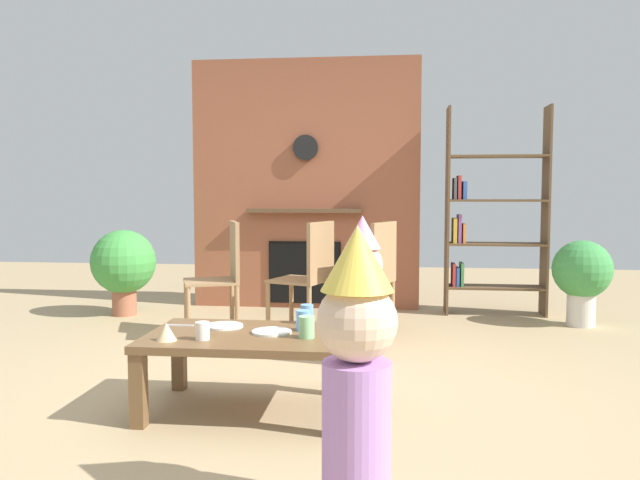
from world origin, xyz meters
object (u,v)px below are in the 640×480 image
(bookshelf, at_px, (488,220))
(dining_chair_middle, at_px, (310,272))
(dining_chair_left, at_px, (223,272))
(paper_cup_near_left, at_px, (307,314))
(coffee_table, at_px, (247,345))
(birthday_cake_slice, at_px, (166,332))
(potted_plant_tall, at_px, (582,274))
(paper_plate_rear, at_px, (272,332))
(potted_plant_short, at_px, (124,264))
(paper_cup_far_left, at_px, (307,327))
(paper_plate_front, at_px, (224,326))
(child_in_pink, at_px, (362,286))
(paper_cup_near_right, at_px, (303,320))
(paper_cup_center, at_px, (202,331))
(dining_chair_right, at_px, (373,273))
(child_with_cone_hat, at_px, (357,364))

(bookshelf, xyz_separation_m, dining_chair_middle, (-1.51, -1.11, -0.36))
(dining_chair_left, bearing_deg, paper_cup_near_left, 101.93)
(coffee_table, bearing_deg, birthday_cake_slice, -151.30)
(dining_chair_middle, height_order, potted_plant_tall, dining_chair_middle)
(paper_plate_rear, bearing_deg, birthday_cake_slice, -155.52)
(potted_plant_short, bearing_deg, paper_cup_near_left, -46.47)
(potted_plant_short, bearing_deg, paper_cup_far_left, -50.21)
(paper_plate_front, distance_m, child_in_pink, 1.08)
(paper_cup_near_right, relative_size, paper_cup_center, 1.21)
(dining_chair_left, bearing_deg, paper_cup_center, 81.43)
(paper_cup_near_left, distance_m, paper_cup_center, 0.63)
(paper_plate_rear, xyz_separation_m, dining_chair_middle, (-0.01, 1.63, 0.10))
(paper_cup_center, distance_m, dining_chair_left, 1.78)
(paper_cup_near_right, height_order, potted_plant_tall, potted_plant_tall)
(paper_cup_near_left, bearing_deg, paper_cup_center, -136.46)
(paper_cup_near_left, bearing_deg, potted_plant_tall, 44.76)
(paper_plate_front, relative_size, birthday_cake_slice, 2.01)
(coffee_table, distance_m, dining_chair_right, 1.78)
(dining_chair_left, bearing_deg, bookshelf, -171.92)
(bookshelf, relative_size, dining_chair_left, 2.11)
(bookshelf, height_order, dining_chair_right, bookshelf)
(paper_cup_center, distance_m, potted_plant_short, 2.92)
(paper_cup_center, relative_size, potted_plant_short, 0.11)
(paper_cup_near_left, bearing_deg, dining_chair_left, 122.47)
(child_in_pink, relative_size, dining_chair_middle, 1.08)
(coffee_table, height_order, dining_chair_middle, dining_chair_middle)
(paper_plate_front, bearing_deg, dining_chair_left, 105.44)
(bookshelf, height_order, paper_cup_far_left, bookshelf)
(paper_cup_near_left, distance_m, paper_plate_front, 0.45)
(bookshelf, bearing_deg, potted_plant_short, -172.78)
(child_with_cone_hat, bearing_deg, paper_cup_center, 12.20)
(paper_cup_near_right, bearing_deg, paper_cup_center, -151.04)
(birthday_cake_slice, distance_m, potted_plant_tall, 3.68)
(bookshelf, distance_m, potted_plant_tall, 0.94)
(coffee_table, relative_size, paper_cup_near_left, 9.76)
(child_in_pink, relative_size, dining_chair_right, 1.08)
(paper_cup_near_left, height_order, dining_chair_left, dining_chair_left)
(paper_cup_far_left, xyz_separation_m, paper_plate_front, (-0.47, 0.20, -0.05))
(child_with_cone_hat, distance_m, dining_chair_right, 2.65)
(dining_chair_right, distance_m, potted_plant_short, 2.39)
(bookshelf, height_order, coffee_table, bookshelf)
(paper_cup_center, distance_m, child_with_cone_hat, 1.15)
(paper_plate_front, relative_size, child_in_pink, 0.21)
(paper_cup_near_right, height_order, dining_chair_middle, dining_chair_middle)
(bookshelf, height_order, paper_plate_front, bookshelf)
(bookshelf, relative_size, paper_plate_rear, 9.26)
(paper_plate_rear, height_order, potted_plant_short, potted_plant_short)
(potted_plant_short, bearing_deg, birthday_cake_slice, -62.27)
(paper_cup_near_right, relative_size, child_in_pink, 0.11)
(potted_plant_tall, bearing_deg, paper_cup_center, -135.46)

